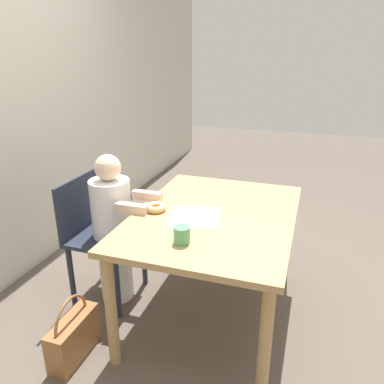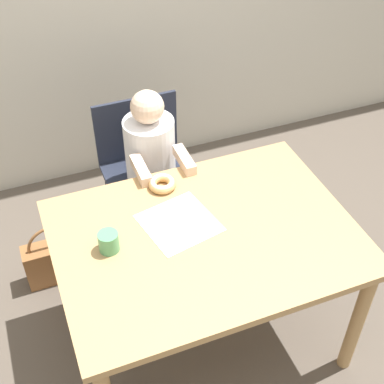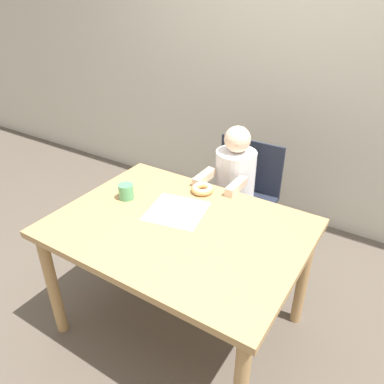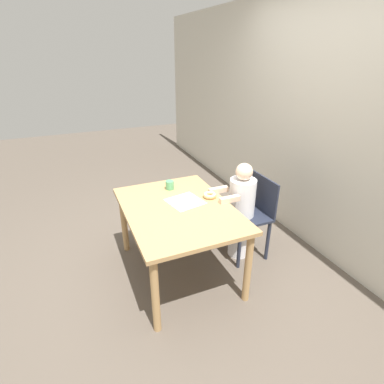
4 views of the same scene
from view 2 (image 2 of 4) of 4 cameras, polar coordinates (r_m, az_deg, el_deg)
The scene contains 8 objects.
ground_plane at distance 2.74m, azimuth 1.22°, elevation -14.80°, with size 12.00×12.00×0.00m, color brown.
dining_table at distance 2.25m, azimuth 1.44°, elevation -6.05°, with size 1.23×0.90×0.70m.
chair at distance 2.89m, azimuth -4.94°, elevation 2.31°, with size 0.45×0.40×0.83m.
child_figure at distance 2.78m, azimuth -4.30°, elevation 1.61°, with size 0.26×0.43×1.00m.
donut at distance 2.39m, azimuth -3.19°, elevation 0.91°, with size 0.12×0.12×0.04m.
napkin at distance 2.23m, azimuth -1.39°, elevation -3.31°, with size 0.34×0.34×0.00m.
handbag at distance 2.94m, azimuth -14.12°, elevation -6.95°, with size 0.34×0.12×0.38m.
cup at distance 2.12m, azimuth -8.88°, elevation -5.27°, with size 0.08×0.08×0.08m.
Camera 2 is at (-0.61, -1.40, 2.27)m, focal length 50.00 mm.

